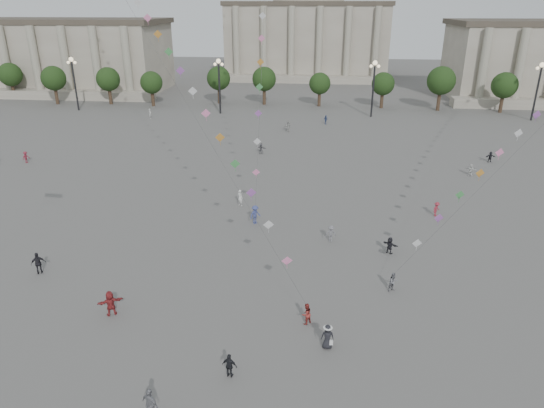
# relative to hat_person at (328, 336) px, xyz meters

# --- Properties ---
(ground) EXTENTS (360.00, 360.00, 0.00)m
(ground) POSITION_rel_hat_person_xyz_m (-6.49, 0.33, -0.89)
(ground) COLOR #53514E
(ground) RESTS_ON ground
(hall_west) EXTENTS (84.00, 26.22, 17.20)m
(hall_west) POSITION_rel_hat_person_xyz_m (-81.49, 94.22, 7.53)
(hall_west) COLOR gray
(hall_west) RESTS_ON ground
(hall_central) EXTENTS (48.30, 34.30, 35.50)m
(hall_central) POSITION_rel_hat_person_xyz_m (-6.49, 129.55, 13.34)
(hall_central) COLOR gray
(hall_central) RESTS_ON ground
(tree_row) EXTENTS (137.12, 5.12, 8.00)m
(tree_row) POSITION_rel_hat_person_xyz_m (-6.49, 78.33, 4.50)
(tree_row) COLOR #34271A
(tree_row) RESTS_ON ground
(lamp_post_far_west) EXTENTS (2.00, 0.90, 10.65)m
(lamp_post_far_west) POSITION_rel_hat_person_xyz_m (-51.49, 70.33, 6.46)
(lamp_post_far_west) COLOR #262628
(lamp_post_far_west) RESTS_ON ground
(lamp_post_mid_west) EXTENTS (2.00, 0.90, 10.65)m
(lamp_post_mid_west) POSITION_rel_hat_person_xyz_m (-21.49, 70.33, 6.46)
(lamp_post_mid_west) COLOR #262628
(lamp_post_mid_west) RESTS_ON ground
(lamp_post_mid_east) EXTENTS (2.00, 0.90, 10.65)m
(lamp_post_mid_east) POSITION_rel_hat_person_xyz_m (8.51, 70.33, 6.46)
(lamp_post_mid_east) COLOR #262628
(lamp_post_mid_east) RESTS_ON ground
(lamp_post_far_east) EXTENTS (2.00, 0.90, 10.65)m
(lamp_post_far_east) POSITION_rel_hat_person_xyz_m (38.51, 70.33, 6.46)
(lamp_post_far_east) COLOR #262628
(lamp_post_far_east) RESTS_ON ground
(person_crowd_0) EXTENTS (0.95, 1.00, 1.67)m
(person_crowd_0) POSITION_rel_hat_person_xyz_m (-0.33, 62.99, -0.06)
(person_crowd_0) COLOR #374A7C
(person_crowd_0) RESTS_ON ground
(person_crowd_2) EXTENTS (0.94, 1.20, 1.62)m
(person_crowd_2) POSITION_rel_hat_person_xyz_m (-41.60, 35.04, -0.08)
(person_crowd_2) COLOR maroon
(person_crowd_2) RESTS_ON ground
(person_crowd_3) EXTENTS (1.44, 1.18, 1.54)m
(person_crowd_3) POSITION_rel_hat_person_xyz_m (5.46, 13.44, -0.12)
(person_crowd_3) COLOR black
(person_crowd_3) RESTS_ON ground
(person_crowd_4) EXTENTS (1.45, 1.73, 1.86)m
(person_crowd_4) POSITION_rel_hat_person_xyz_m (-6.84, 56.72, 0.04)
(person_crowd_4) COLOR #AEAEAA
(person_crowd_4) RESTS_ON ground
(person_crowd_6) EXTENTS (1.17, 0.88, 1.61)m
(person_crowd_6) POSITION_rel_hat_person_xyz_m (0.31, 15.22, -0.09)
(person_crowd_6) COLOR slate
(person_crowd_6) RESTS_ON ground
(person_crowd_7) EXTENTS (1.42, 1.15, 1.52)m
(person_crowd_7) POSITION_rel_hat_person_xyz_m (18.32, 36.03, -0.13)
(person_crowd_7) COLOR silver
(person_crowd_7) RESTS_ON ground
(person_crowd_8) EXTENTS (1.09, 1.13, 1.55)m
(person_crowd_8) POSITION_rel_hat_person_xyz_m (11.25, 22.24, -0.12)
(person_crowd_8) COLOR maroon
(person_crowd_8) RESTS_ON ground
(person_crowd_9) EXTENTS (1.45, 0.67, 1.51)m
(person_crowd_9) POSITION_rel_hat_person_xyz_m (22.57, 42.18, -0.14)
(person_crowd_9) COLOR black
(person_crowd_9) RESTS_ON ground
(person_crowd_10) EXTENTS (0.50, 0.73, 1.92)m
(person_crowd_10) POSITION_rel_hat_person_xyz_m (-33.93, 64.12, 0.07)
(person_crowd_10) COLOR #BABAB5
(person_crowd_10) RESTS_ON ground
(person_crowd_12) EXTENTS (1.51, 0.85, 1.55)m
(person_crowd_12) POSITION_rel_hat_person_xyz_m (-9.74, 42.98, -0.12)
(person_crowd_12) COLOR slate
(person_crowd_12) RESTS_ON ground
(person_crowd_13) EXTENTS (0.80, 0.74, 1.83)m
(person_crowd_13) POSITION_rel_hat_person_xyz_m (-9.48, 22.91, 0.02)
(person_crowd_13) COLOR silver
(person_crowd_13) RESTS_ON ground
(tourist_1) EXTENTS (0.99, 0.57, 1.58)m
(tourist_1) POSITION_rel_hat_person_xyz_m (-5.72, -3.20, -0.10)
(tourist_1) COLOR black
(tourist_1) RESTS_ON ground
(tourist_2) EXTENTS (1.80, 1.38, 1.90)m
(tourist_2) POSITION_rel_hat_person_xyz_m (-15.22, 2.01, 0.06)
(tourist_2) COLOR maroon
(tourist_2) RESTS_ON ground
(tourist_3) EXTENTS (1.20, 0.92, 1.90)m
(tourist_3) POSITION_rel_hat_person_xyz_m (-9.29, -6.70, 0.06)
(tourist_3) COLOR slate
(tourist_3) RESTS_ON ground
(tourist_4) EXTENTS (1.18, 0.97, 1.88)m
(tourist_4) POSITION_rel_hat_person_xyz_m (-23.42, 6.89, 0.05)
(tourist_4) COLOR black
(tourist_4) RESTS_ON ground
(kite_flyer_0) EXTENTS (0.97, 0.96, 1.58)m
(kite_flyer_0) POSITION_rel_hat_person_xyz_m (-1.44, 2.43, -0.10)
(kite_flyer_0) COLOR maroon
(kite_flyer_0) RESTS_ON ground
(kite_flyer_1) EXTENTS (1.38, 1.40, 1.93)m
(kite_flyer_1) POSITION_rel_hat_person_xyz_m (-7.20, 18.44, 0.08)
(kite_flyer_1) COLOR #394482
(kite_flyer_1) RESTS_ON ground
(kite_flyer_2) EXTENTS (0.95, 0.90, 1.54)m
(kite_flyer_2) POSITION_rel_hat_person_xyz_m (5.02, 7.28, -0.12)
(kite_flyer_2) COLOR slate
(kite_flyer_2) RESTS_ON ground
(hat_person) EXTENTS (0.89, 0.63, 1.71)m
(hat_person) POSITION_rel_hat_person_xyz_m (0.00, 0.00, 0.00)
(hat_person) COLOR black
(hat_person) RESTS_ON ground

